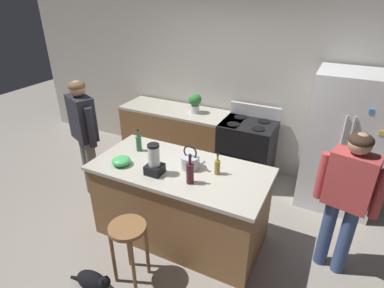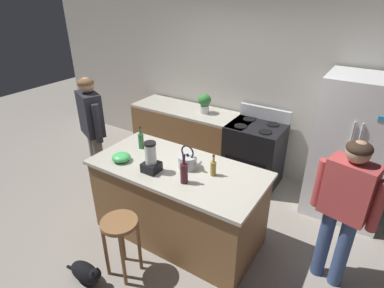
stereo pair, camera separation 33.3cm
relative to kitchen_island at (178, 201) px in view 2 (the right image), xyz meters
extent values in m
plane|color=gray|center=(0.00, 0.00, -0.47)|extent=(14.00, 14.00, 0.00)
cube|color=#BCB7AD|center=(0.00, 1.95, 0.88)|extent=(8.00, 0.10, 2.70)
cube|color=brown|center=(0.00, 0.00, -0.02)|extent=(1.87, 0.87, 0.89)
cube|color=#B2AD9E|center=(0.00, 0.00, 0.44)|extent=(1.93, 0.93, 0.04)
cube|color=brown|center=(-0.80, 1.55, -0.02)|extent=(2.00, 0.64, 0.89)
cube|color=#B2AD9E|center=(-0.80, 1.55, 0.44)|extent=(2.00, 0.64, 0.04)
cube|color=silver|center=(1.55, 1.50, 0.44)|extent=(0.90, 0.70, 1.80)
cylinder|color=#B7BABF|center=(1.51, 1.13, 0.53)|extent=(0.02, 0.02, 0.81)
cylinder|color=#B7BABF|center=(1.59, 1.13, 0.53)|extent=(0.02, 0.02, 0.81)
cube|color=purple|center=(1.64, 1.15, 0.62)|extent=(0.05, 0.01, 0.05)
cube|color=#268CD8|center=(1.73, 1.15, 1.01)|extent=(0.05, 0.01, 0.05)
cube|color=black|center=(0.30, 1.52, 0.00)|extent=(0.76, 0.64, 0.93)
cube|color=black|center=(0.30, 1.20, -0.05)|extent=(0.60, 0.01, 0.24)
cube|color=#B7BABF|center=(0.30, 1.81, 0.55)|extent=(0.76, 0.06, 0.18)
cylinder|color=black|center=(0.12, 1.37, 0.47)|extent=(0.18, 0.18, 0.01)
cylinder|color=black|center=(0.48, 1.37, 0.47)|extent=(0.18, 0.18, 0.01)
cylinder|color=black|center=(0.12, 1.67, 0.47)|extent=(0.18, 0.18, 0.01)
cylinder|color=black|center=(0.48, 1.67, 0.47)|extent=(0.18, 0.18, 0.01)
cylinder|color=#66605B|center=(-1.58, 0.20, -0.02)|extent=(0.17, 0.17, 0.88)
cylinder|color=#66605B|center=(-1.42, 0.13, -0.02)|extent=(0.17, 0.17, 0.88)
cube|color=#26262D|center=(-1.50, 0.17, 0.70)|extent=(0.45, 0.36, 0.57)
cylinder|color=#26262D|center=(-1.73, 0.27, 0.65)|extent=(0.12, 0.12, 0.52)
cylinder|color=#26262D|center=(-1.27, 0.07, 0.65)|extent=(0.12, 0.12, 0.52)
sphere|color=tan|center=(-1.50, 0.17, 1.09)|extent=(0.26, 0.26, 0.20)
ellipsoid|color=brown|center=(-1.50, 0.17, 1.13)|extent=(0.28, 0.28, 0.12)
cylinder|color=#384C7A|center=(1.72, 0.26, -0.06)|extent=(0.15, 0.15, 0.81)
cylinder|color=#384C7A|center=(1.55, 0.30, -0.06)|extent=(0.15, 0.15, 0.81)
cube|color=#B23F3F|center=(1.64, 0.28, 0.62)|extent=(0.44, 0.30, 0.55)
cylinder|color=#B23F3F|center=(1.88, 0.23, 0.57)|extent=(0.11, 0.11, 0.49)
cylinder|color=#B23F3F|center=(1.39, 0.33, 0.57)|extent=(0.11, 0.11, 0.49)
sphere|color=tan|center=(1.64, 0.28, 0.99)|extent=(0.24, 0.24, 0.20)
ellipsoid|color=#332319|center=(1.64, 0.28, 1.03)|extent=(0.25, 0.25, 0.12)
cylinder|color=brown|center=(-0.15, -0.77, 0.18)|extent=(0.36, 0.36, 0.04)
cylinder|color=brown|center=(-0.26, -0.89, -0.15)|extent=(0.04, 0.04, 0.63)
cylinder|color=brown|center=(-0.03, -0.89, -0.15)|extent=(0.04, 0.04, 0.63)
cylinder|color=brown|center=(-0.26, -0.65, -0.15)|extent=(0.04, 0.04, 0.63)
cylinder|color=brown|center=(-0.03, -0.65, -0.15)|extent=(0.04, 0.04, 0.63)
ellipsoid|color=black|center=(-0.41, -1.07, -0.37)|extent=(0.36, 0.18, 0.20)
sphere|color=black|center=(-0.25, -1.07, -0.30)|extent=(0.12, 0.12, 0.12)
cone|color=black|center=(-0.24, -1.10, -0.24)|extent=(0.04, 0.04, 0.03)
cone|color=black|center=(-0.24, -1.04, -0.24)|extent=(0.04, 0.04, 0.03)
cylinder|color=black|center=(-0.61, -1.07, -0.43)|extent=(0.20, 0.03, 0.10)
cylinder|color=silver|center=(-0.57, 1.55, 0.52)|extent=(0.14, 0.14, 0.12)
ellipsoid|color=#337A38|center=(-0.57, 1.55, 0.67)|extent=(0.20, 0.20, 0.18)
cube|color=black|center=(-0.18, -0.21, 0.51)|extent=(0.17, 0.17, 0.10)
cylinder|color=silver|center=(-0.18, -0.21, 0.67)|extent=(0.12, 0.12, 0.21)
cylinder|color=black|center=(-0.18, -0.21, 0.79)|extent=(0.12, 0.12, 0.02)
cylinder|color=#2D6638|center=(-0.62, 0.13, 0.55)|extent=(0.07, 0.07, 0.18)
cylinder|color=#2D6638|center=(-0.62, 0.13, 0.68)|extent=(0.03, 0.03, 0.08)
cylinder|color=black|center=(-0.62, 0.13, 0.73)|extent=(0.03, 0.03, 0.02)
cylinder|color=olive|center=(0.41, 0.07, 0.54)|extent=(0.06, 0.06, 0.15)
cylinder|color=olive|center=(0.41, 0.07, 0.65)|extent=(0.02, 0.02, 0.07)
cylinder|color=black|center=(0.41, 0.07, 0.69)|extent=(0.03, 0.03, 0.02)
cylinder|color=#471923|center=(0.23, -0.21, 0.57)|extent=(0.08, 0.08, 0.21)
cylinder|color=#471923|center=(0.23, -0.21, 0.72)|extent=(0.03, 0.03, 0.09)
cylinder|color=black|center=(0.23, -0.21, 0.77)|extent=(0.03, 0.03, 0.02)
ellipsoid|color=#3FB259|center=(-0.60, -0.23, 0.51)|extent=(0.21, 0.21, 0.09)
cylinder|color=#B7BABF|center=(0.10, 0.05, 0.53)|extent=(0.20, 0.20, 0.14)
sphere|color=black|center=(0.10, 0.05, 0.62)|extent=(0.03, 0.03, 0.03)
cylinder|color=#B7BABF|center=(0.23, 0.05, 0.55)|extent=(0.09, 0.03, 0.08)
torus|color=black|center=(0.10, 0.05, 0.65)|extent=(0.16, 0.02, 0.16)
camera|label=1|loc=(1.40, -2.52, 2.21)|focal=29.24mm
camera|label=2|loc=(1.69, -2.36, 2.21)|focal=29.24mm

